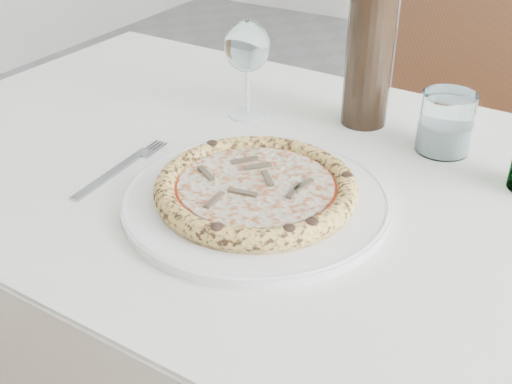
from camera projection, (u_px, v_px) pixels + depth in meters
The scene contains 8 objects.
dining_table at pixel (289, 227), 0.99m from camera, with size 1.36×0.83×0.76m.
chair_far at pixel (448, 116), 1.66m from camera, with size 0.53×0.53×0.93m.
plate at pixel (256, 199), 0.87m from camera, with size 0.36×0.36×0.02m.
pizza at pixel (256, 188), 0.86m from camera, with size 0.27×0.27×0.03m.
fork at pixel (119, 169), 0.95m from camera, with size 0.03×0.21×0.00m.
wine_glass at pixel (247, 49), 1.06m from camera, with size 0.08×0.08×0.17m.
tumbler at pixel (445, 126), 0.99m from camera, with size 0.08×0.08×0.09m.
wine_bottle at pixel (370, 46), 1.03m from camera, with size 0.08×0.08×0.31m.
Camera 1 is at (0.32, -0.96, 1.22)m, focal length 45.00 mm.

